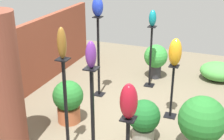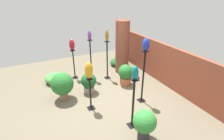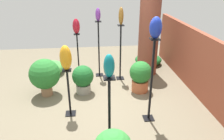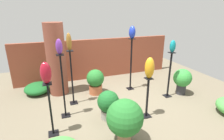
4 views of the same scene
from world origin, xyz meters
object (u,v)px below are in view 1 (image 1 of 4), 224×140
at_px(art_vase_teal, 153,18).
at_px(potted_plant_front_left, 144,119).
at_px(pedestal_bronze, 66,110).
at_px(pedestal_teal, 151,59).
at_px(art_vase_cobalt, 98,7).
at_px(pedestal_amber, 172,94).
at_px(art_vase_amber, 175,52).
at_px(art_vase_violet, 91,55).
at_px(potted_plant_walkway_edge, 156,58).
at_px(art_vase_bronze, 62,43).
at_px(potted_plant_front_right, 68,100).
at_px(pedestal_violet, 93,126).
at_px(brick_pillar, 2,86).
at_px(pedestal_cobalt, 99,60).
at_px(art_vase_ruby, 129,101).
at_px(potted_plant_mid_right, 202,121).

bearing_deg(art_vase_teal, potted_plant_front_left, -167.74).
bearing_deg(pedestal_bronze, art_vase_teal, -11.59).
relative_size(pedestal_teal, art_vase_cobalt, 3.61).
height_order(pedestal_amber, art_vase_amber, art_vase_amber).
bearing_deg(art_vase_violet, potted_plant_walkway_edge, 0.05).
relative_size(pedestal_amber, art_vase_violet, 2.94).
relative_size(art_vase_bronze, potted_plant_walkway_edge, 0.56).
height_order(potted_plant_walkway_edge, potted_plant_front_right, potted_plant_walkway_edge).
bearing_deg(potted_plant_front_right, pedestal_bronze, -152.37).
bearing_deg(pedestal_bronze, pedestal_violet, -116.50).
height_order(brick_pillar, art_vase_amber, brick_pillar).
relative_size(pedestal_violet, art_vase_teal, 4.54).
bearing_deg(art_vase_teal, brick_pillar, 155.45).
relative_size(pedestal_violet, potted_plant_walkway_edge, 1.94).
bearing_deg(pedestal_cobalt, art_vase_cobalt, 45.00).
bearing_deg(pedestal_bronze, pedestal_teal, -11.59).
relative_size(art_vase_bronze, potted_plant_front_left, 0.64).
xyz_separation_m(pedestal_cobalt, art_vase_teal, (0.78, -0.83, 0.72)).
relative_size(potted_plant_walkway_edge, potted_plant_front_right, 1.03).
relative_size(art_vase_teal, art_vase_violet, 1.00).
bearing_deg(potted_plant_front_right, art_vase_bronze, -152.37).
height_order(brick_pillar, potted_plant_front_right, brick_pillar).
bearing_deg(pedestal_cobalt, art_vase_ruby, -149.63).
height_order(pedestal_teal, potted_plant_walkway_edge, pedestal_teal).
bearing_deg(pedestal_bronze, brick_pillar, 110.84).
bearing_deg(brick_pillar, potted_plant_front_right, -22.48).
bearing_deg(art_vase_teal, pedestal_cobalt, 133.34).
relative_size(art_vase_violet, potted_plant_front_right, 0.44).
distance_m(pedestal_amber, pedestal_violet, 1.91).
bearing_deg(pedestal_cobalt, art_vase_teal, -46.66).
xyz_separation_m(pedestal_cobalt, art_vase_amber, (-0.32, -1.50, 0.45)).
xyz_separation_m(pedestal_teal, art_vase_bronze, (-2.60, 0.53, 1.05)).
relative_size(pedestal_violet, potted_plant_mid_right, 1.71).
relative_size(pedestal_amber, art_vase_bronze, 2.25).
distance_m(pedestal_cobalt, pedestal_violet, 2.24).
bearing_deg(art_vase_ruby, potted_plant_walkway_edge, 8.87).
distance_m(pedestal_teal, art_vase_amber, 1.42).
bearing_deg(art_vase_teal, art_vase_amber, -148.55).
relative_size(art_vase_cobalt, art_vase_bronze, 0.84).
bearing_deg(potted_plant_front_left, art_vase_teal, 12.26).
relative_size(art_vase_teal, potted_plant_front_right, 0.44).
bearing_deg(pedestal_teal, art_vase_amber, -148.55).
bearing_deg(pedestal_violet, art_vase_cobalt, 21.78).
xyz_separation_m(art_vase_violet, potted_plant_walkway_edge, (3.34, 0.00, -1.19)).
bearing_deg(potted_plant_walkway_edge, pedestal_teal, -179.96).
distance_m(brick_pillar, art_vase_teal, 3.22).
xyz_separation_m(art_vase_amber, potted_plant_front_left, (-0.85, 0.25, -0.82)).
bearing_deg(pedestal_teal, pedestal_amber, -148.55).
bearing_deg(potted_plant_mid_right, potted_plant_front_right, 89.00).
xyz_separation_m(pedestal_bronze, potted_plant_mid_right, (0.67, -1.79, -0.16)).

